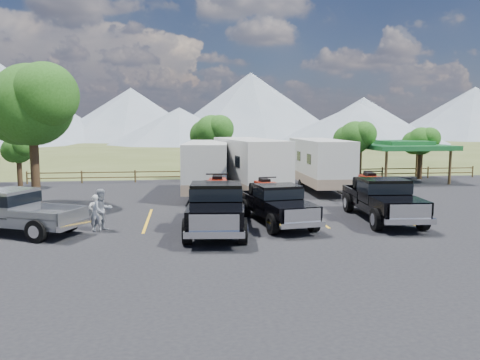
{
  "coord_description": "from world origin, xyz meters",
  "views": [
    {
      "loc": [
        -4.29,
        -18.11,
        4.61
      ],
      "look_at": [
        -1.31,
        6.35,
        1.6
      ],
      "focal_mm": 35.0,
      "sensor_mm": 36.0,
      "label": 1
    }
  ],
  "objects": [
    {
      "name": "pavilion",
      "position": [
        13.0,
        17.0,
        2.79
      ],
      "size": [
        6.2,
        6.2,
        3.22
      ],
      "color": "brown",
      "rests_on": "ground"
    },
    {
      "name": "person_b",
      "position": [
        -7.74,
        2.03,
        0.94
      ],
      "size": [
        1.11,
        1.06,
        1.8
      ],
      "primitive_type": "imported",
      "rotation": [
        0.0,
        0.0,
        0.61
      ],
      "color": "gray",
      "rests_on": "asphalt_lot"
    },
    {
      "name": "person_a",
      "position": [
        -8.02,
        1.98,
        0.83
      ],
      "size": [
        0.67,
        0.54,
        1.58
      ],
      "primitive_type": "imported",
      "rotation": [
        0.0,
        0.0,
        3.47
      ],
      "color": "silver",
      "rests_on": "asphalt_lot"
    },
    {
      "name": "tree_nw_small",
      "position": [
        -16.02,
        17.01,
        2.78
      ],
      "size": [
        2.59,
        2.43,
        3.85
      ],
      "color": "black",
      "rests_on": "ground"
    },
    {
      "name": "rail_fence",
      "position": [
        2.0,
        18.5,
        0.61
      ],
      "size": [
        36.12,
        0.12,
        1.0
      ],
      "color": "brown",
      "rests_on": "ground"
    },
    {
      "name": "pickup_silver",
      "position": [
        -11.31,
        1.91,
        1.0
      ],
      "size": [
        6.41,
        4.31,
        1.84
      ],
      "rotation": [
        0.0,
        0.0,
        -2.0
      ],
      "color": "slate",
      "rests_on": "asphalt_lot"
    },
    {
      "name": "rig_right",
      "position": [
        5.02,
        2.79,
        1.11
      ],
      "size": [
        2.69,
        6.76,
        2.21
      ],
      "rotation": [
        0.0,
        0.0,
        -0.07
      ],
      "color": "black",
      "rests_on": "asphalt_lot"
    },
    {
      "name": "ground",
      "position": [
        0.0,
        0.0,
        0.0
      ],
      "size": [
        320.0,
        320.0,
        0.0
      ],
      "primitive_type": "plane",
      "color": "#434F21",
      "rests_on": "ground"
    },
    {
      "name": "asphalt_lot",
      "position": [
        0.0,
        3.0,
        0.02
      ],
      "size": [
        44.0,
        34.0,
        0.04
      ],
      "primitive_type": "cube",
      "color": "black",
      "rests_on": "ground"
    },
    {
      "name": "trailer_right",
      "position": [
        4.9,
        12.52,
        1.85
      ],
      "size": [
        2.71,
        9.95,
        3.46
      ],
      "rotation": [
        0.0,
        0.0,
        -0.02
      ],
      "color": "silver",
      "rests_on": "asphalt_lot"
    },
    {
      "name": "rig_center",
      "position": [
        -0.1,
        2.62,
        1.01
      ],
      "size": [
        2.85,
        6.24,
        2.01
      ],
      "rotation": [
        0.0,
        0.0,
        0.16
      ],
      "color": "black",
      "rests_on": "asphalt_lot"
    },
    {
      "name": "tree_ne_a",
      "position": [
        8.97,
        17.01,
        3.48
      ],
      "size": [
        3.11,
        2.92,
        4.76
      ],
      "color": "black",
      "rests_on": "ground"
    },
    {
      "name": "rig_left",
      "position": [
        -2.91,
        1.55,
        1.15
      ],
      "size": [
        2.95,
        7.08,
        2.3
      ],
      "rotation": [
        0.0,
        0.0,
        -0.1
      ],
      "color": "black",
      "rests_on": "asphalt_lot"
    },
    {
      "name": "mountain_range",
      "position": [
        -7.63,
        105.98,
        7.87
      ],
      "size": [
        209.0,
        71.0,
        20.0
      ],
      "color": "gray",
      "rests_on": "ground"
    },
    {
      "name": "tree_north",
      "position": [
        -2.03,
        19.02,
        3.83
      ],
      "size": [
        3.46,
        3.24,
        5.25
      ],
      "color": "black",
      "rests_on": "ground"
    },
    {
      "name": "stall_lines",
      "position": [
        0.0,
        4.0,
        0.04
      ],
      "size": [
        12.12,
        5.5,
        0.01
      ],
      "color": "gold",
      "rests_on": "asphalt_lot"
    },
    {
      "name": "trailer_center",
      "position": [
        -0.24,
        10.28,
        1.92
      ],
      "size": [
        3.88,
        10.4,
        3.59
      ],
      "rotation": [
        0.0,
        0.0,
        0.15
      ],
      "color": "silver",
      "rests_on": "asphalt_lot"
    },
    {
      "name": "trailer_left",
      "position": [
        -2.82,
        11.07,
        1.81
      ],
      "size": [
        3.3,
        9.8,
        3.39
      ],
      "rotation": [
        0.0,
        0.0,
        -0.1
      ],
      "color": "silver",
      "rests_on": "asphalt_lot"
    },
    {
      "name": "tree_ne_b",
      "position": [
        14.98,
        18.01,
        3.13
      ],
      "size": [
        2.77,
        2.59,
        4.27
      ],
      "color": "black",
      "rests_on": "ground"
    },
    {
      "name": "tree_big_nw",
      "position": [
        -12.55,
        9.03,
        5.6
      ],
      "size": [
        5.54,
        5.18,
        7.84
      ],
      "color": "black",
      "rests_on": "ground"
    }
  ]
}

